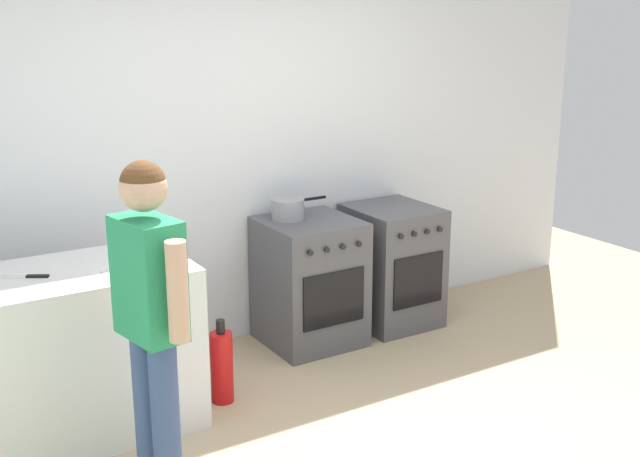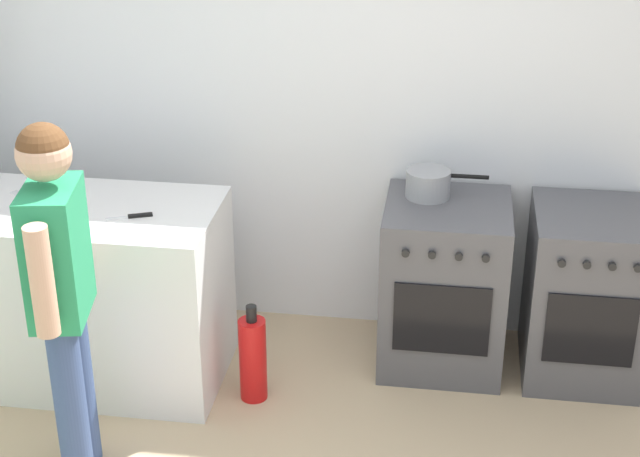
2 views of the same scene
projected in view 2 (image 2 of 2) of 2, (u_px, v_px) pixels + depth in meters
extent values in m
cube|color=silver|center=(385.00, 88.00, 4.85)|extent=(6.00, 0.10, 2.60)
cube|color=silver|center=(87.00, 292.00, 4.71)|extent=(1.30, 0.70, 0.90)
cube|color=#4C4C51|center=(444.00, 284.00, 4.84)|extent=(0.60, 0.60, 0.85)
cube|color=black|center=(442.00, 320.00, 4.58)|extent=(0.45, 0.01, 0.36)
cylinder|color=black|center=(419.00, 215.00, 4.57)|extent=(0.19, 0.19, 0.01)
cylinder|color=black|center=(477.00, 218.00, 4.54)|extent=(0.19, 0.19, 0.01)
cylinder|color=black|center=(421.00, 195.00, 4.79)|extent=(0.19, 0.19, 0.01)
cylinder|color=black|center=(477.00, 198.00, 4.75)|extent=(0.19, 0.19, 0.01)
cylinder|color=black|center=(406.00, 253.00, 4.45)|extent=(0.04, 0.02, 0.04)
cylinder|color=black|center=(432.00, 255.00, 4.43)|extent=(0.04, 0.02, 0.04)
cylinder|color=black|center=(459.00, 257.00, 4.42)|extent=(0.04, 0.02, 0.04)
cylinder|color=black|center=(486.00, 258.00, 4.40)|extent=(0.04, 0.02, 0.04)
cube|color=#4C4C51|center=(584.00, 294.00, 4.75)|extent=(0.55, 0.60, 0.85)
cube|color=black|center=(590.00, 331.00, 4.49)|extent=(0.41, 0.01, 0.36)
cylinder|color=black|center=(570.00, 224.00, 4.48)|extent=(0.18, 0.18, 0.01)
cylinder|color=black|center=(625.00, 227.00, 4.45)|extent=(0.18, 0.18, 0.01)
cylinder|color=black|center=(566.00, 203.00, 4.70)|extent=(0.18, 0.18, 0.01)
cylinder|color=black|center=(619.00, 206.00, 4.67)|extent=(0.18, 0.18, 0.01)
cylinder|color=black|center=(562.00, 263.00, 4.36)|extent=(0.04, 0.02, 0.04)
cylinder|color=black|center=(587.00, 265.00, 4.34)|extent=(0.04, 0.02, 0.04)
cylinder|color=black|center=(612.00, 267.00, 4.33)|extent=(0.04, 0.02, 0.04)
cylinder|color=black|center=(638.00, 268.00, 4.32)|extent=(0.04, 0.02, 0.04)
cylinder|color=gray|center=(428.00, 183.00, 4.73)|extent=(0.22, 0.22, 0.14)
cylinder|color=black|center=(470.00, 177.00, 4.69)|extent=(0.18, 0.02, 0.02)
cube|color=silver|center=(117.00, 218.00, 4.40)|extent=(0.10, 0.06, 0.01)
cube|color=black|center=(140.00, 215.00, 4.42)|extent=(0.11, 0.07, 0.01)
cube|color=silver|center=(29.00, 198.00, 4.61)|extent=(0.23, 0.15, 0.01)
cube|color=black|center=(52.00, 207.00, 4.51)|extent=(0.11, 0.08, 0.01)
cylinder|color=#384C7A|center=(71.00, 406.00, 3.98)|extent=(0.13, 0.13, 0.77)
cylinder|color=#384C7A|center=(78.00, 384.00, 4.13)|extent=(0.13, 0.13, 0.77)
cube|color=#268C59|center=(56.00, 253.00, 3.77)|extent=(0.26, 0.37, 0.55)
cylinder|color=tan|center=(42.00, 282.00, 3.56)|extent=(0.09, 0.09, 0.44)
cylinder|color=tan|center=(69.00, 226.00, 3.99)|extent=(0.09, 0.09, 0.44)
sphere|color=tan|center=(44.00, 154.00, 3.60)|extent=(0.21, 0.21, 0.21)
sphere|color=brown|center=(43.00, 149.00, 3.59)|extent=(0.20, 0.20, 0.20)
cylinder|color=red|center=(253.00, 360.00, 4.62)|extent=(0.13, 0.13, 0.42)
cylinder|color=black|center=(251.00, 314.00, 4.51)|extent=(0.05, 0.05, 0.08)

